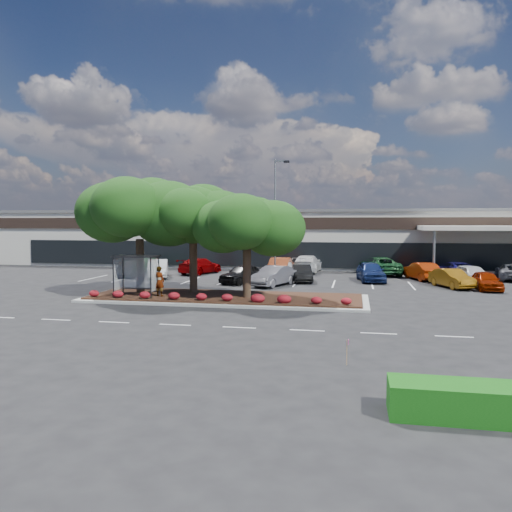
% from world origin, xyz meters
% --- Properties ---
extents(ground, '(160.00, 160.00, 0.00)m').
position_xyz_m(ground, '(0.00, 0.00, 0.00)').
color(ground, black).
rests_on(ground, ground).
extents(retail_store, '(80.40, 25.20, 6.25)m').
position_xyz_m(retail_store, '(0.06, 33.91, 3.15)').
color(retail_store, beige).
rests_on(retail_store, ground).
extents(landscape_island, '(18.00, 6.00, 0.26)m').
position_xyz_m(landscape_island, '(-2.00, 4.00, 0.12)').
color(landscape_island, '#A3A49E').
rests_on(landscape_island, ground).
extents(lane_markings, '(33.12, 20.06, 0.01)m').
position_xyz_m(lane_markings, '(-0.14, 10.42, 0.01)').
color(lane_markings, silver).
rests_on(lane_markings, ground).
extents(shrub_row, '(17.00, 0.80, 0.50)m').
position_xyz_m(shrub_row, '(-2.00, 1.90, 0.51)').
color(shrub_row, maroon).
rests_on(shrub_row, landscape_island).
extents(bus_shelter, '(2.75, 1.55, 2.59)m').
position_xyz_m(bus_shelter, '(-7.50, 2.95, 2.31)').
color(bus_shelter, black).
rests_on(bus_shelter, landscape_island).
extents(island_tree_west, '(7.20, 7.20, 7.89)m').
position_xyz_m(island_tree_west, '(-8.00, 4.50, 4.21)').
color(island_tree_west, '#0E360D').
rests_on(island_tree_west, landscape_island).
extents(island_tree_mid, '(6.60, 6.60, 7.32)m').
position_xyz_m(island_tree_mid, '(-4.50, 5.20, 3.92)').
color(island_tree_mid, '#0E360D').
rests_on(island_tree_mid, landscape_island).
extents(island_tree_east, '(5.80, 5.80, 6.50)m').
position_xyz_m(island_tree_east, '(-0.50, 3.70, 3.51)').
color(island_tree_east, '#0E360D').
rests_on(island_tree_east, landscape_island).
extents(hedge_south_east, '(6.00, 1.30, 0.90)m').
position_xyz_m(hedge_south_east, '(10.00, -13.50, 0.45)').
color(hedge_south_east, '#0E510F').
rests_on(hedge_south_east, ground).
extents(conifer_north_west, '(4.40, 4.40, 10.00)m').
position_xyz_m(conifer_north_west, '(-30.00, 46.00, 5.00)').
color(conifer_north_west, '#0E360D').
rests_on(conifer_north_west, ground).
extents(person_waiting, '(0.81, 0.65, 1.91)m').
position_xyz_m(person_waiting, '(-6.02, 3.00, 1.22)').
color(person_waiting, '#594C47').
rests_on(person_waiting, landscape_island).
extents(light_pole, '(1.40, 0.83, 10.13)m').
position_xyz_m(light_pole, '(-0.34, 14.54, 4.50)').
color(light_pole, '#A3A49E').
rests_on(light_pole, ground).
extents(survey_stake, '(0.07, 0.14, 0.91)m').
position_xyz_m(survey_stake, '(5.89, -9.27, 0.59)').
color(survey_stake, '#AA8059').
rests_on(survey_stake, ground).
extents(car_0, '(2.52, 4.45, 1.39)m').
position_xyz_m(car_0, '(-13.90, 15.00, 0.69)').
color(car_0, black).
rests_on(car_0, ground).
extents(car_1, '(3.21, 5.10, 1.59)m').
position_xyz_m(car_1, '(-11.12, 15.13, 0.79)').
color(car_1, silver).
rests_on(car_1, ground).
extents(car_2, '(3.48, 4.84, 1.53)m').
position_xyz_m(car_2, '(-2.80, 12.51, 0.77)').
color(car_2, black).
rests_on(car_2, ground).
extents(car_3, '(3.23, 4.92, 1.53)m').
position_xyz_m(car_3, '(-0.06, 11.41, 0.77)').
color(car_3, '#535259').
rests_on(car_3, ground).
extents(car_4, '(2.28, 4.44, 1.39)m').
position_xyz_m(car_4, '(1.83, 14.48, 0.70)').
color(car_4, black).
rests_on(car_4, ground).
extents(car_5, '(2.61, 5.09, 1.66)m').
position_xyz_m(car_5, '(7.46, 15.73, 0.83)').
color(car_5, navy).
rests_on(car_5, ground).
extents(car_6, '(2.98, 4.54, 1.41)m').
position_xyz_m(car_6, '(13.34, 12.90, 0.71)').
color(car_6, brown).
rests_on(car_6, ground).
extents(car_7, '(3.02, 5.00, 1.59)m').
position_xyz_m(car_7, '(15.21, 14.94, 0.80)').
color(car_7, silver).
rests_on(car_7, ground).
extents(car_8, '(1.83, 4.11, 1.37)m').
position_xyz_m(car_8, '(15.54, 12.05, 0.69)').
color(car_8, '#7E1B01').
rests_on(car_8, ground).
extents(car_9, '(3.54, 5.32, 1.43)m').
position_xyz_m(car_9, '(-14.44, 20.96, 0.72)').
color(car_9, '#22572F').
rests_on(car_9, ground).
extents(car_10, '(3.53, 5.59, 1.51)m').
position_xyz_m(car_10, '(-8.37, 18.92, 0.75)').
color(car_10, '#770204').
rests_on(car_10, ground).
extents(car_11, '(1.79, 5.12, 1.69)m').
position_xyz_m(car_11, '(-0.53, 18.99, 0.84)').
color(car_11, maroon).
rests_on(car_11, ground).
extents(car_12, '(2.30, 4.53, 1.48)m').
position_xyz_m(car_12, '(-0.11, 18.28, 0.74)').
color(car_12, '#AEB5BB').
rests_on(car_12, ground).
extents(car_13, '(2.74, 5.94, 1.68)m').
position_xyz_m(car_13, '(1.58, 22.23, 0.84)').
color(car_13, silver).
rests_on(car_13, ground).
extents(car_14, '(4.13, 6.53, 1.68)m').
position_xyz_m(car_14, '(8.44, 21.28, 0.84)').
color(car_14, '#164321').
rests_on(car_14, ground).
extents(car_15, '(2.91, 4.84, 1.50)m').
position_xyz_m(car_15, '(11.75, 17.67, 0.75)').
color(car_15, maroon).
rests_on(car_15, ground).
extents(car_16, '(3.47, 5.80, 1.51)m').
position_xyz_m(car_16, '(14.75, 19.00, 0.75)').
color(car_16, navy).
rests_on(car_16, ground).
extents(car_17, '(3.09, 5.32, 1.39)m').
position_xyz_m(car_17, '(19.25, 18.90, 0.70)').
color(car_17, slate).
rests_on(car_17, ground).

